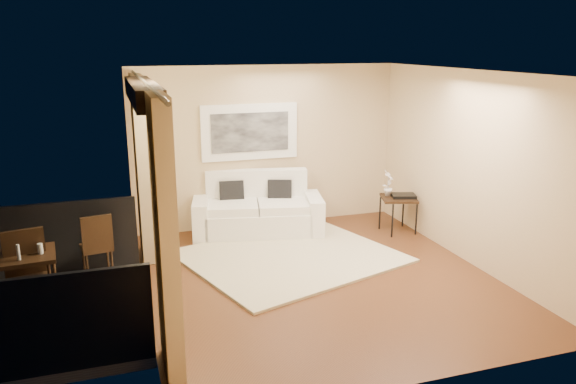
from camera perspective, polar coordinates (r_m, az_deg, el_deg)
floor at (r=7.58m, az=3.19°, el=-8.79°), size 5.00×5.00×0.00m
room_shell at (r=6.49m, az=-14.56°, el=9.80°), size 5.00×6.40×5.00m
balcony at (r=7.11m, az=-22.92°, el=-10.14°), size 1.81×2.60×1.17m
curtains at (r=6.70m, az=-13.73°, el=-0.32°), size 0.16×4.80×2.64m
artwork at (r=9.31m, az=-3.90°, el=6.10°), size 1.62×0.07×0.92m
rug at (r=8.27m, az=0.23°, el=-6.54°), size 3.43×3.19×0.04m
sofa at (r=9.25m, az=-3.10°, el=-2.01°), size 2.22×1.31×1.00m
side_table at (r=9.39m, az=11.18°, el=-0.85°), size 0.69×0.69×0.60m
tray at (r=9.37m, az=11.65°, el=-0.37°), size 0.45×0.38×0.05m
orchid at (r=9.35m, az=10.15°, el=0.90°), size 0.27×0.28×0.44m
bistro_table at (r=7.04m, az=-25.07°, el=-6.36°), size 0.68×0.68×0.74m
balcony_chair_far at (r=7.80m, az=-18.83°, el=-4.84°), size 0.45×0.45×0.90m
balcony_chair_near at (r=6.99m, az=-24.99°, el=-7.05°), size 0.53×0.53×1.03m
ice_bucket at (r=7.06m, az=-26.47°, el=-4.89°), size 0.18×0.18×0.20m
candle at (r=7.17m, az=-24.36°, el=-4.92°), size 0.06×0.06×0.07m
vase at (r=6.83m, az=-25.71°, el=-5.54°), size 0.04×0.04×0.18m
glass_a at (r=6.94m, az=-23.87°, el=-5.28°), size 0.06×0.06×0.12m
glass_b at (r=7.03m, az=-23.75°, el=-5.00°), size 0.06×0.06×0.12m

